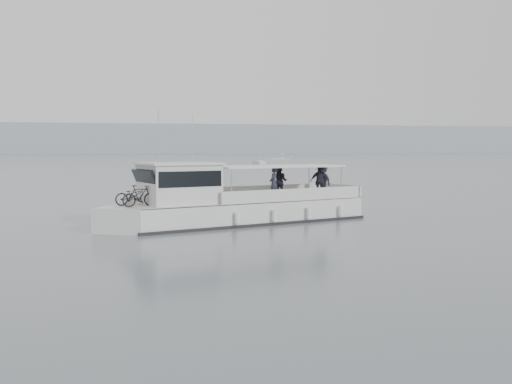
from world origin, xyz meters
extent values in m
plane|color=#4F575D|center=(0.00, 0.00, 0.00)|extent=(1400.00, 1400.00, 0.00)
cube|color=#939EA8|center=(0.00, 560.00, 14.00)|extent=(1400.00, 90.00, 28.00)
cube|color=silver|center=(-5.64, 0.40, 0.48)|extent=(13.21, 7.49, 1.39)
cube|color=silver|center=(-11.67, -1.74, 0.48)|extent=(3.27, 3.27, 1.39)
cube|color=beige|center=(-5.64, 0.40, 1.17)|extent=(13.21, 7.49, 0.06)
cube|color=black|center=(-5.64, 0.40, 0.05)|extent=(13.46, 7.68, 0.19)
cube|color=silver|center=(-4.37, 2.59, 1.49)|extent=(8.08, 2.95, 0.64)
cube|color=silver|center=(-3.28, -0.51, 1.49)|extent=(8.08, 2.95, 0.64)
cube|color=silver|center=(0.35, 2.51, 1.49)|extent=(1.24, 3.26, 0.64)
cube|color=silver|center=(-9.26, -0.88, 2.13)|extent=(4.18, 3.86, 1.92)
cube|color=black|center=(-10.82, -1.44, 2.29)|extent=(1.45, 2.71, 1.24)
cube|color=black|center=(-9.26, -0.88, 2.45)|extent=(3.99, 3.82, 0.75)
cube|color=silver|center=(-9.26, -0.88, 3.15)|extent=(4.45, 4.13, 0.11)
cube|color=silver|center=(-4.03, 0.97, 2.93)|extent=(7.91, 5.44, 0.09)
cylinder|color=silver|center=(-6.75, -1.58, 2.05)|extent=(0.08, 0.08, 1.76)
cylinder|color=silver|center=(-7.74, 1.24, 2.05)|extent=(0.08, 0.08, 1.76)
cylinder|color=silver|center=(-0.31, 0.70, 2.05)|extent=(0.08, 0.08, 1.76)
cylinder|color=silver|center=(-1.30, 3.51, 2.05)|extent=(0.08, 0.08, 1.76)
cylinder|color=silver|center=(-10.18, -0.19, 4.54)|extent=(0.04, 0.04, 2.77)
cylinder|color=silver|center=(-8.61, -1.45, 4.32)|extent=(0.04, 0.04, 2.35)
cylinder|color=white|center=(-6.52, -1.91, 0.53)|extent=(0.33, 0.33, 0.53)
cylinder|color=white|center=(-4.51, -1.20, 0.53)|extent=(0.33, 0.33, 0.53)
cylinder|color=white|center=(-2.49, -0.48, 0.53)|extent=(0.33, 0.33, 0.53)
cylinder|color=white|center=(-0.48, 0.23, 0.53)|extent=(0.33, 0.33, 0.53)
imported|color=black|center=(-11.41, -1.19, 1.65)|extent=(1.94, 1.21, 0.96)
imported|color=black|center=(-11.13, -2.00, 1.68)|extent=(1.75, 1.01, 1.01)
imported|color=#272834|center=(-4.31, -0.15, 2.07)|extent=(0.70, 0.78, 1.79)
imported|color=#272834|center=(-3.47, 1.96, 2.07)|extent=(1.10, 1.06, 1.79)
imported|color=#272834|center=(-1.40, 1.22, 2.07)|extent=(1.06, 0.47, 1.79)
imported|color=#272834|center=(-0.75, 2.58, 2.07)|extent=(1.10, 1.33, 1.79)
cube|color=silver|center=(89.08, 378.62, 0.30)|extent=(4.08, 5.20, 0.75)
cube|color=silver|center=(89.08, 378.62, 0.62)|extent=(2.16, 2.27, 0.45)
cube|color=silver|center=(19.35, 119.18, 0.30)|extent=(2.57, 5.80, 0.75)
cube|color=silver|center=(19.35, 119.18, 0.62)|extent=(1.83, 2.16, 0.45)
cylinder|color=silver|center=(19.35, 119.18, 3.68)|extent=(0.08, 0.08, 6.16)
cube|color=silver|center=(36.63, 166.58, 0.30)|extent=(6.77, 4.32, 0.75)
cube|color=silver|center=(36.63, 166.58, 0.62)|extent=(2.77, 2.52, 0.45)
cylinder|color=silver|center=(36.63, 166.58, 4.15)|extent=(0.08, 0.08, 7.11)
camera|label=1|loc=(-10.97, -28.95, 3.85)|focal=40.00mm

